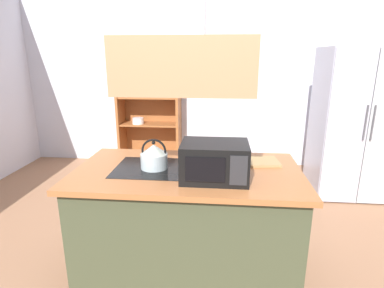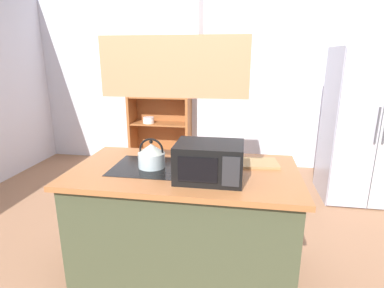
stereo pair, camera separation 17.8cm
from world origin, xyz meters
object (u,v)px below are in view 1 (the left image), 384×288
at_px(refrigerator, 354,124).
at_px(microwave, 215,161).
at_px(cutting_board, 257,161).
at_px(kettle, 154,156).
at_px(dish_cabinet, 150,119).
at_px(fruit_bowl, 199,153).

bearing_deg(refrigerator, microwave, -131.46).
bearing_deg(microwave, cutting_board, 48.11).
relative_size(kettle, microwave, 0.50).
bearing_deg(dish_cabinet, cutting_board, -58.98).
height_order(refrigerator, microwave, refrigerator).
distance_m(cutting_board, fruit_bowl, 0.48).
height_order(refrigerator, cutting_board, refrigerator).
bearing_deg(microwave, kettle, 160.09).
relative_size(refrigerator, kettle, 7.98).
xyz_separation_m(kettle, fruit_bowl, (0.32, 0.29, -0.05)).
height_order(cutting_board, fruit_bowl, fruit_bowl).
height_order(dish_cabinet, microwave, dish_cabinet).
distance_m(cutting_board, microwave, 0.52).
height_order(microwave, fruit_bowl, microwave).
bearing_deg(refrigerator, kettle, -140.96).
bearing_deg(kettle, microwave, -19.91).
xyz_separation_m(refrigerator, microwave, (-1.69, -1.91, 0.11)).
bearing_deg(kettle, cutting_board, 14.60).
distance_m(refrigerator, dish_cabinet, 2.91).
distance_m(dish_cabinet, fruit_bowl, 2.49).
bearing_deg(cutting_board, kettle, -165.40).
bearing_deg(microwave, fruit_bowl, 106.77).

